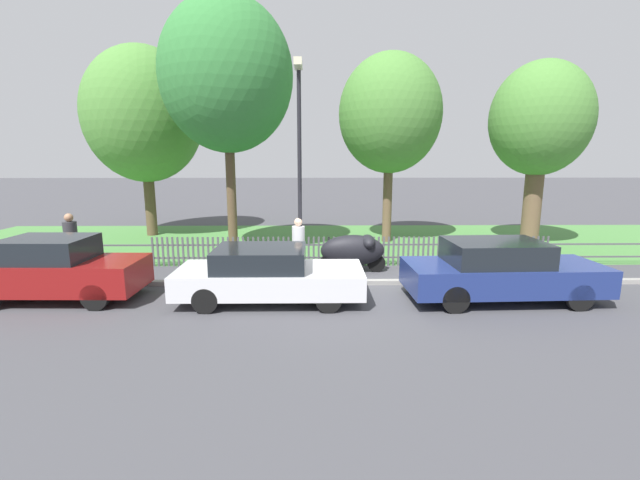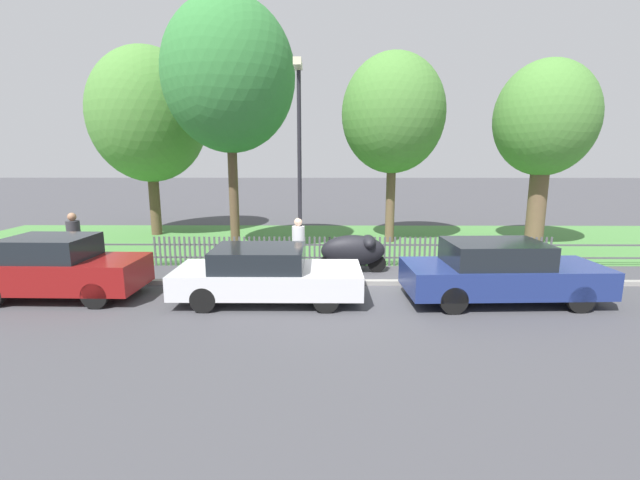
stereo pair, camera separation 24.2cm
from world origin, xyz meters
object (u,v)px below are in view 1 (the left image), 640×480
(tree_far_left, at_px, (540,121))
(parked_car_black_saloon, at_px, (268,274))
(pedestrian_by_lamp, at_px, (298,245))
(pedestrian_near_fence, at_px, (71,241))
(parked_car_silver_hatchback, at_px, (57,269))
(parked_car_navy_estate, at_px, (500,271))
(covered_motorcycle, at_px, (354,250))
(street_lamp, at_px, (299,148))
(tree_mid_park, at_px, (390,114))
(tree_nearest_kerb, at_px, (144,115))
(tree_behind_motorcycle, at_px, (227,76))

(tree_far_left, bearing_deg, parked_car_black_saloon, -145.81)
(pedestrian_by_lamp, bearing_deg, pedestrian_near_fence, -82.72)
(parked_car_silver_hatchback, relative_size, parked_car_navy_estate, 0.85)
(covered_motorcycle, xyz_separation_m, street_lamp, (-1.57, -0.80, 2.94))
(parked_car_navy_estate, relative_size, pedestrian_near_fence, 2.55)
(pedestrian_near_fence, distance_m, pedestrian_by_lamp, 6.55)
(tree_mid_park, height_order, pedestrian_by_lamp, tree_mid_park)
(parked_car_navy_estate, distance_m, street_lamp, 5.89)
(covered_motorcycle, xyz_separation_m, tree_nearest_kerb, (-8.31, 6.27, 4.41))
(parked_car_navy_estate, xyz_separation_m, tree_nearest_kerb, (-11.55, 8.86, 4.36))
(parked_car_navy_estate, bearing_deg, street_lamp, 157.48)
(parked_car_silver_hatchback, bearing_deg, tree_far_left, 24.45)
(parked_car_black_saloon, bearing_deg, pedestrian_by_lamp, 70.09)
(parked_car_silver_hatchback, distance_m, pedestrian_near_fence, 2.32)
(tree_far_left, bearing_deg, covered_motorcycle, -151.69)
(parked_car_silver_hatchback, height_order, pedestrian_by_lamp, pedestrian_by_lamp)
(pedestrian_near_fence, bearing_deg, parked_car_navy_estate, 126.80)
(parked_car_black_saloon, bearing_deg, tree_nearest_kerb, 124.17)
(covered_motorcycle, height_order, tree_behind_motorcycle, tree_behind_motorcycle)
(tree_behind_motorcycle, height_order, street_lamp, tree_behind_motorcycle)
(tree_nearest_kerb, distance_m, street_lamp, 9.88)
(pedestrian_near_fence, bearing_deg, tree_mid_park, 164.97)
(tree_mid_park, relative_size, pedestrian_by_lamp, 4.20)
(parked_car_silver_hatchback, bearing_deg, parked_car_black_saloon, -0.77)
(pedestrian_near_fence, distance_m, street_lamp, 7.09)
(parked_car_navy_estate, xyz_separation_m, tree_far_left, (3.93, 6.45, 3.95))
(tree_mid_park, bearing_deg, parked_car_black_saloon, -119.05)
(tree_far_left, distance_m, pedestrian_by_lamp, 10.58)
(tree_nearest_kerb, bearing_deg, parked_car_black_saloon, -55.69)
(parked_car_navy_estate, xyz_separation_m, street_lamp, (-4.81, 1.79, 2.89))
(pedestrian_by_lamp, bearing_deg, tree_far_left, 128.89)
(pedestrian_near_fence, bearing_deg, street_lamp, 133.60)
(street_lamp, bearing_deg, tree_far_left, 28.08)
(tree_nearest_kerb, xyz_separation_m, pedestrian_near_fence, (0.16, -6.52, -4.06))
(tree_behind_motorcycle, bearing_deg, covered_motorcycle, -34.24)
(covered_motorcycle, height_order, pedestrian_near_fence, pedestrian_near_fence)
(tree_mid_park, xyz_separation_m, pedestrian_near_fence, (-9.90, -4.95, -3.97))
(parked_car_black_saloon, distance_m, parked_car_navy_estate, 5.53)
(parked_car_silver_hatchback, height_order, tree_mid_park, tree_mid_park)
(pedestrian_by_lamp, bearing_deg, tree_behind_motorcycle, -133.32)
(tree_mid_park, xyz_separation_m, street_lamp, (-3.32, -5.50, -1.38))
(parked_car_silver_hatchback, xyz_separation_m, tree_behind_motorcycle, (3.23, 5.19, 5.30))
(street_lamp, bearing_deg, pedestrian_by_lamp, 120.50)
(pedestrian_by_lamp, bearing_deg, covered_motorcycle, 125.19)
(parked_car_black_saloon, height_order, pedestrian_near_fence, pedestrian_near_fence)
(parked_car_navy_estate, bearing_deg, tree_behind_motorcycle, 141.62)
(parked_car_black_saloon, bearing_deg, street_lamp, 67.78)
(parked_car_black_saloon, relative_size, tree_behind_motorcycle, 0.51)
(covered_motorcycle, xyz_separation_m, tree_behind_motorcycle, (-4.11, 2.79, 5.38))
(tree_nearest_kerb, relative_size, tree_behind_motorcycle, 0.91)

